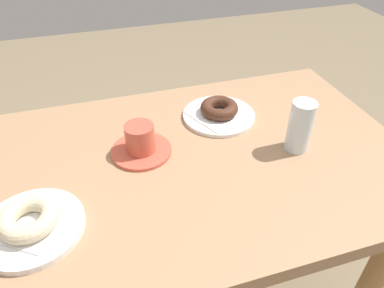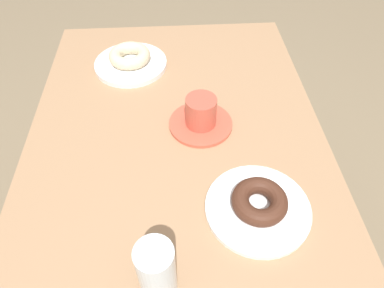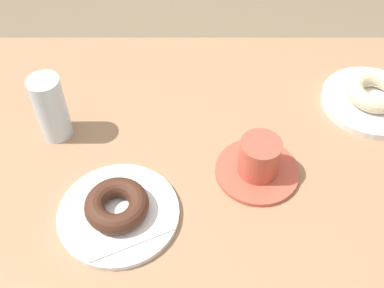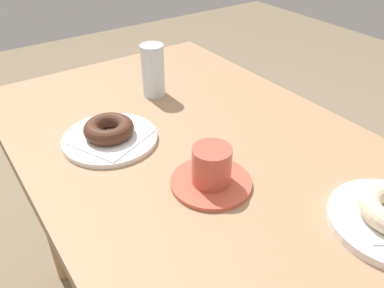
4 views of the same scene
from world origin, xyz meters
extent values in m
plane|color=#7D6C52|center=(0.00, 0.00, 0.00)|extent=(6.00, 6.00, 0.00)
cube|color=#A07956|center=(0.00, 0.00, 0.71)|extent=(1.16, 0.71, 0.04)
cylinder|color=#A47B4A|center=(0.48, -0.27, 0.35)|extent=(0.06, 0.06, 0.69)
cylinder|color=#A47B4A|center=(0.48, 0.27, 0.35)|extent=(0.06, 0.06, 0.69)
cylinder|color=white|center=(0.36, 0.12, 0.74)|extent=(0.21, 0.21, 0.02)
cube|color=white|center=(0.36, 0.12, 0.75)|extent=(0.16, 0.16, 0.00)
torus|color=beige|center=(0.36, 0.12, 0.77)|extent=(0.12, 0.12, 0.04)
cylinder|color=white|center=(-0.15, -0.15, 0.74)|extent=(0.21, 0.21, 0.01)
cube|color=white|center=(-0.15, -0.15, 0.74)|extent=(0.19, 0.19, 0.00)
torus|color=#47271A|center=(-0.15, -0.15, 0.76)|extent=(0.11, 0.11, 0.03)
cylinder|color=silver|center=(-0.29, 0.04, 0.80)|extent=(0.06, 0.06, 0.14)
cylinder|color=#CE553F|center=(0.10, -0.06, 0.74)|extent=(0.16, 0.16, 0.01)
cylinder|color=#C6513F|center=(0.10, -0.06, 0.78)|extent=(0.07, 0.07, 0.07)
cylinder|color=black|center=(0.10, -0.06, 0.81)|extent=(0.07, 0.07, 0.00)
camera|label=1|loc=(0.18, 0.66, 1.32)|focal=33.56mm
camera|label=2|loc=(-0.51, 0.00, 1.34)|focal=32.64mm
camera|label=3|loc=(-0.02, -0.60, 1.43)|focal=44.30mm
camera|label=4|loc=(0.55, -0.42, 1.21)|focal=36.54mm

